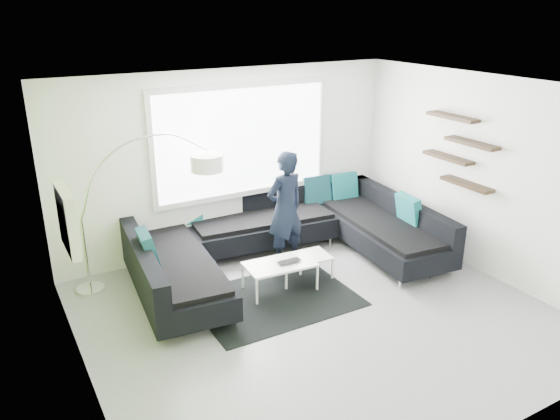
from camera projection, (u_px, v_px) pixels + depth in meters
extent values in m
plane|color=gray|center=(318.00, 315.00, 6.85)|extent=(5.50, 5.50, 0.00)
cube|color=white|center=(231.00, 161.00, 8.39)|extent=(5.50, 0.04, 2.80)
cube|color=white|center=(495.00, 308.00, 4.33)|extent=(5.50, 0.04, 2.80)
cube|color=white|center=(75.00, 262.00, 5.09)|extent=(0.04, 5.00, 2.80)
cube|color=white|center=(484.00, 177.00, 7.63)|extent=(0.04, 5.00, 2.80)
cube|color=silver|center=(324.00, 89.00, 5.87)|extent=(5.50, 5.00, 0.04)
cube|color=#7FB72D|center=(76.00, 262.00, 5.09)|extent=(0.01, 5.00, 2.80)
cube|color=white|center=(243.00, 141.00, 8.35)|extent=(2.96, 0.06, 1.68)
cube|color=silver|center=(68.00, 220.00, 5.54)|extent=(0.12, 0.66, 0.66)
cube|color=black|center=(459.00, 150.00, 7.80)|extent=(0.20, 1.24, 0.95)
cube|color=black|center=(284.00, 254.00, 8.01)|extent=(4.57, 3.08, 0.46)
cube|color=black|center=(284.00, 229.00, 7.87)|extent=(4.57, 3.08, 0.34)
cube|color=#0C4C51|center=(284.00, 224.00, 7.85)|extent=(3.88, 0.60, 0.48)
cube|color=black|center=(275.00, 299.00, 7.21)|extent=(2.07, 1.51, 0.01)
cube|color=silver|center=(292.00, 271.00, 7.56)|extent=(1.25, 0.79, 0.40)
cube|color=black|center=(431.00, 256.00, 7.90)|extent=(0.35, 0.35, 0.47)
imported|color=black|center=(285.00, 209.00, 7.95)|extent=(0.76, 0.61, 1.73)
imported|color=black|center=(291.00, 263.00, 7.31)|extent=(0.34, 0.22, 0.03)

